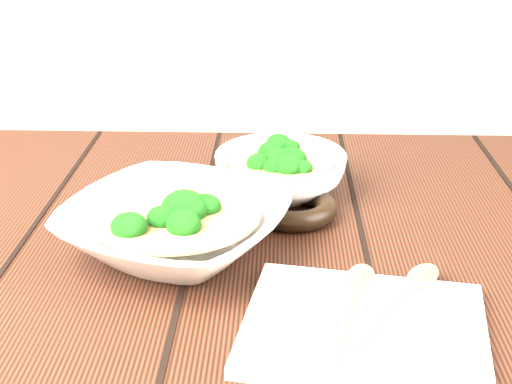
% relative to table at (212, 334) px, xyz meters
% --- Properties ---
extents(table, '(1.20, 0.80, 0.75)m').
position_rel_table_xyz_m(table, '(0.00, 0.00, 0.00)').
color(table, '#391910').
rests_on(table, ground).
extents(soup_bowl_front, '(0.32, 0.32, 0.07)m').
position_rel_table_xyz_m(soup_bowl_front, '(-0.04, -0.01, 0.15)').
color(soup_bowl_front, white).
rests_on(soup_bowl_front, table).
extents(soup_bowl_back, '(0.19, 0.19, 0.06)m').
position_rel_table_xyz_m(soup_bowl_back, '(0.08, 0.16, 0.15)').
color(soup_bowl_back, white).
rests_on(soup_bowl_back, table).
extents(trivet, '(0.12, 0.12, 0.03)m').
position_rel_table_xyz_m(trivet, '(0.10, 0.09, 0.13)').
color(trivet, black).
rests_on(trivet, table).
extents(napkin, '(0.25, 0.22, 0.01)m').
position_rel_table_xyz_m(napkin, '(0.16, -0.16, 0.13)').
color(napkin, beige).
rests_on(napkin, table).
extents(spoon_left, '(0.06, 0.18, 0.01)m').
position_rel_table_xyz_m(spoon_left, '(0.16, -0.12, 0.14)').
color(spoon_left, '#B4AE9F').
rests_on(spoon_left, napkin).
extents(spoon_right, '(0.11, 0.17, 0.01)m').
position_rel_table_xyz_m(spoon_right, '(0.21, -0.11, 0.14)').
color(spoon_right, '#B4AE9F').
rests_on(spoon_right, napkin).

